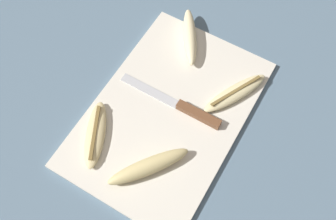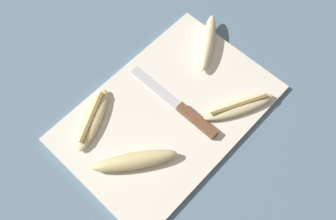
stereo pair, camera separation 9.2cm
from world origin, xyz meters
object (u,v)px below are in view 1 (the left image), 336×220
knife (188,109)px  banana_cream_curved (190,37)px  banana_mellow_near (95,134)px  banana_soft_right (235,93)px  banana_spotted_left (149,166)px

knife → banana_cream_curved: banana_cream_curved is taller
banana_mellow_near → banana_soft_right: size_ratio=0.94×
banana_cream_curved → banana_spotted_left: 0.36m
knife → banana_cream_curved: bearing=28.3°
knife → banana_mellow_near: banana_mellow_near is taller
knife → banana_spotted_left: bearing=178.5°
knife → banana_spotted_left: (-0.17, 0.01, 0.01)m
banana_spotted_left → banana_soft_right: (0.26, -0.08, -0.01)m
banana_soft_right → banana_cream_curved: bearing=63.3°
banana_mellow_near → banana_cream_curved: (0.34, -0.05, 0.01)m
banana_cream_curved → banana_spotted_left: same height
banana_spotted_left → banana_cream_curved: bearing=14.6°
banana_mellow_near → banana_soft_right: (0.26, -0.23, 0.00)m
banana_cream_curved → banana_soft_right: bearing=-116.7°
knife → banana_soft_right: 0.12m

